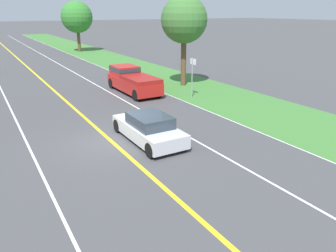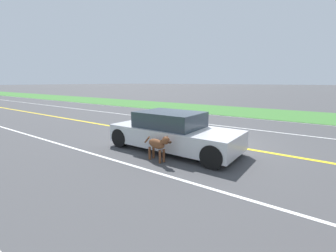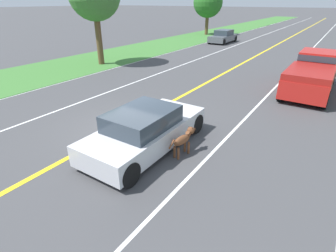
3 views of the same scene
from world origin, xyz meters
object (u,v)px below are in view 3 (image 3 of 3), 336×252
(dog, at_px, (184,139))
(roadside_tree_left_far, at_px, (208,2))
(oncoming_car, at_px, (223,37))
(pickup_truck, at_px, (313,73))
(ego_car, at_px, (146,130))

(dog, relative_size, roadside_tree_left_far, 0.20)
(oncoming_car, bearing_deg, pickup_truck, 127.66)
(dog, xyz_separation_m, pickup_truck, (2.29, 9.13, 0.40))
(ego_car, distance_m, oncoming_car, 24.13)
(dog, bearing_deg, roadside_tree_left_far, 125.23)
(pickup_truck, bearing_deg, roadside_tree_left_far, 128.43)
(ego_car, height_order, roadside_tree_left_far, roadside_tree_left_far)
(dog, distance_m, roadside_tree_left_far, 31.45)
(ego_car, distance_m, roadside_tree_left_far, 31.24)
(oncoming_car, bearing_deg, roadside_tree_left_far, -49.76)
(dog, xyz_separation_m, roadside_tree_left_far, (-13.01, 28.42, 3.49))
(dog, height_order, pickup_truck, pickup_truck)
(ego_car, height_order, oncoming_car, oncoming_car)
(ego_car, relative_size, roadside_tree_left_far, 0.75)
(ego_car, bearing_deg, oncoming_car, 106.94)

